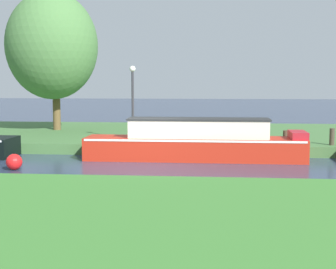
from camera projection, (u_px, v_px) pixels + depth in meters
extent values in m
plane|color=#2A3750|center=(141.00, 165.00, 16.82)|extent=(120.00, 120.00, 0.00)
cube|color=#426F3A|center=(162.00, 136.00, 23.72)|extent=(72.00, 10.00, 0.40)
cube|color=#3C7930|center=(59.00, 247.00, 7.88)|extent=(72.00, 10.00, 0.40)
cube|color=#B52715|center=(194.00, 149.00, 17.80)|extent=(7.81, 1.47, 0.80)
cube|color=white|center=(194.00, 139.00, 17.76)|extent=(7.65, 1.50, 0.07)
cube|color=beige|center=(198.00, 129.00, 17.71)|extent=(4.91, 1.12, 0.63)
cube|color=#282929|center=(198.00, 119.00, 17.67)|extent=(5.01, 1.18, 0.06)
cube|color=#B01E26|center=(298.00, 135.00, 17.42)|extent=(0.56, 1.23, 0.26)
cylinder|color=brown|center=(56.00, 103.00, 24.47)|extent=(0.37, 0.37, 2.67)
ellipsoid|color=#49773E|center=(52.00, 46.00, 23.72)|extent=(4.34, 4.48, 5.10)
cylinder|color=#333338|center=(133.00, 107.00, 19.97)|extent=(0.10, 0.10, 2.77)
sphere|color=white|center=(133.00, 69.00, 19.80)|extent=(0.24, 0.24, 0.24)
cylinder|color=#463425|center=(285.00, 138.00, 18.91)|extent=(0.17, 0.17, 0.54)
cylinder|color=#433B2D|center=(332.00, 137.00, 18.75)|extent=(0.19, 0.19, 0.63)
sphere|color=red|center=(14.00, 162.00, 15.80)|extent=(0.51, 0.51, 0.51)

